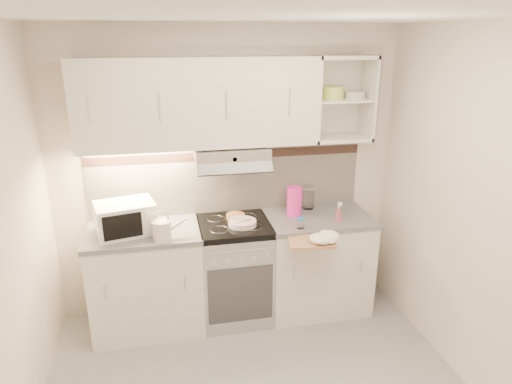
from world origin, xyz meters
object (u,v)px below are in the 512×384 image
Objects in this scene: electric_range at (235,270)px; microwave at (125,218)px; watering_can at (163,229)px; pink_pitcher at (294,201)px; spray_bottle at (339,213)px; glass_jar at (308,198)px; plate_stack at (242,223)px; cutting_board at (311,240)px.

electric_range is 1.76× the size of microwave.
watering_can is (0.29, -0.20, -0.04)m from microwave.
pink_pitcher is 1.43× the size of spray_bottle.
glass_jar is at bearing 15.57° from electric_range.
microwave is at bearing 166.13° from pink_pitcher.
glass_jar is (1.31, 0.42, 0.02)m from watering_can.
spray_bottle is (0.88, -0.13, 0.52)m from electric_range.
watering_can is 1.37m from glass_jar.
plate_stack is (0.94, -0.04, -0.10)m from microwave.
glass_jar is at bearing -5.28° from microwave.
watering_can is at bearing -161.13° from spray_bottle.
microwave is 2.45× the size of glass_jar.
cutting_board is (0.55, -0.39, 0.42)m from electric_range.
pink_pitcher reaches higher than cutting_board.
electric_range is 3.82× the size of plate_stack.
spray_bottle is (0.82, -0.07, 0.05)m from plate_stack.
microwave is 1.43× the size of cutting_board.
electric_range is 0.80m from pink_pitcher.
pink_pitcher is 0.49m from cutting_board.
watering_can is 0.78× the size of cutting_board.
microwave is at bearing 177.30° from plate_stack.
pink_pitcher is (1.43, 0.10, 0.00)m from microwave.
cutting_board is (-0.33, -0.26, -0.10)m from spray_bottle.
glass_jar is (1.59, 0.22, -0.02)m from microwave.
glass_jar reaches higher than spray_bottle.
microwave is 0.94m from plate_stack.
pink_pitcher is at bearing -1.24° from watering_can.
microwave is 1.98× the size of pink_pitcher.
cutting_board is at bearing -27.67° from microwave.
plate_stack is at bearing 155.83° from cutting_board.
pink_pitcher is 0.40m from spray_bottle.
watering_can reaches higher than cutting_board.
pink_pitcher reaches higher than microwave.
electric_range is 0.82m from watering_can.
pink_pitcher is at bearing 16.04° from plate_stack.
pink_pitcher is 1.23× the size of glass_jar.
microwave is 1.82× the size of watering_can.
glass_jar is at bearing 83.70° from cutting_board.
microwave is at bearing 174.70° from cutting_board.
electric_range is at bearing 4.66° from watering_can.
pink_pitcher reaches higher than plate_stack.
spray_bottle is 0.50× the size of cutting_board.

